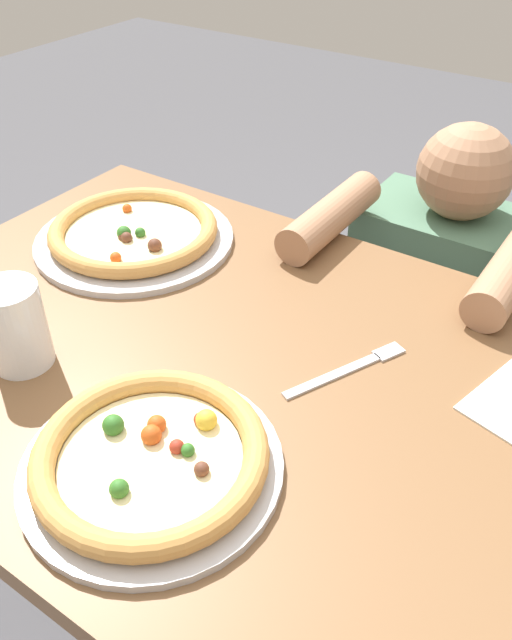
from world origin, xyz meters
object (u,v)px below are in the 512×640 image
at_px(pizza_near, 151,458).
at_px(diner_seated, 429,337).
at_px(pizza_far, 134,233).
at_px(fork, 351,368).
at_px(water_cup_clear, 15,325).

xyz_separation_m(pizza_near, diner_seated, (0.07, 0.83, -0.35)).
distance_m(pizza_far, diner_seated, 0.72).
relative_size(pizza_near, fork, 1.63).
distance_m(pizza_near, fork, 0.31).
relative_size(pizza_near, water_cup_clear, 2.46).
relative_size(water_cup_clear, fork, 0.66).
distance_m(pizza_far, fork, 0.50).
bearing_deg(fork, water_cup_clear, -148.23).
bearing_deg(diner_seated, fork, -85.26).
relative_size(fork, diner_seated, 0.21).
bearing_deg(pizza_near, diner_seated, 85.31).
height_order(pizza_near, water_cup_clear, water_cup_clear).
bearing_deg(pizza_far, water_cup_clear, -74.21).
relative_size(pizza_far, diner_seated, 0.39).
height_order(fork, diner_seated, diner_seated).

